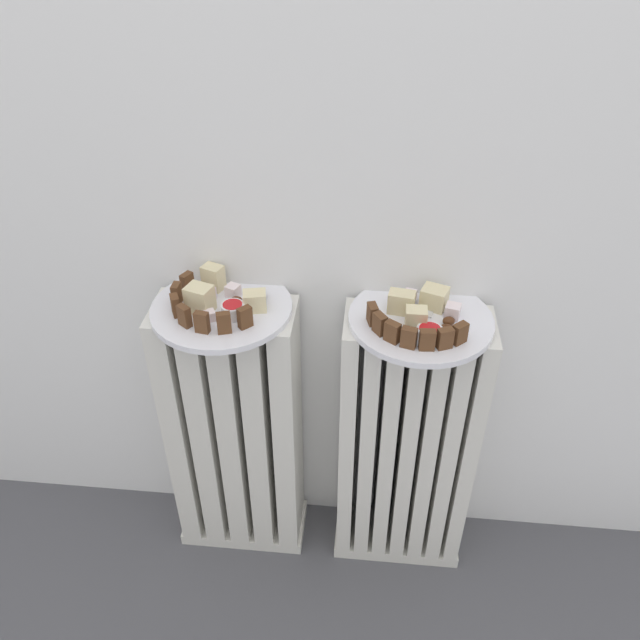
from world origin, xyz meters
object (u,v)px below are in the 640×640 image
Objects in this scene: jam_bowl_right at (430,332)px; fork at (424,324)px; plate_left at (222,308)px; radiator_left at (236,435)px; radiator_right at (406,447)px; plate_right at (421,320)px; jam_bowl_left at (233,309)px.

fork is at bearing 101.85° from jam_bowl_right.
radiator_left is at bearing 0.00° from plate_left.
plate_left is (-0.37, 0.00, 0.34)m from radiator_right.
jam_bowl_right is (0.38, -0.06, 0.02)m from plate_left.
jam_bowl_left is (-0.34, -0.03, 0.02)m from plate_right.
jam_bowl_left reaches higher than plate_right.
jam_bowl_right is at bearing -4.85° from jam_bowl_left.
jam_bowl_right reaches higher than plate_right.
plate_left is 0.37m from fork.
fork reaches higher than radiator_left.
plate_left is at bearing 180.00° from plate_right.
plate_right is at bearing 63.43° from radiator_right.
jam_bowl_right is (0.38, -0.06, 0.35)m from radiator_left.
plate_left is 6.15× the size of jam_bowl_left.
radiator_left is at bearing 180.00° from radiator_right.
fork is (-0.01, 0.04, -0.01)m from jam_bowl_right.
jam_bowl_right is at bearing -78.69° from plate_right.
jam_bowl_left is at bearing -45.86° from radiator_left.
radiator_left is 1.00× the size of radiator_right.
radiator_left is 0.52m from jam_bowl_right.
radiator_right is 2.48× the size of plate_right.
jam_bowl_left is at bearing 175.15° from jam_bowl_right.
jam_bowl_right reaches higher than plate_left.
plate_left is at bearing 176.32° from fork.
radiator_right is (0.37, -0.00, -0.00)m from radiator_left.
plate_right is 6.15× the size of jam_bowl_left.
radiator_left is 2.48× the size of plate_right.
plate_right is 0.34m from jam_bowl_left.
fork reaches higher than plate_right.
radiator_left is 2.48× the size of plate_left.
jam_bowl_right is at bearing -78.69° from radiator_right.
plate_right reaches higher than radiator_right.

